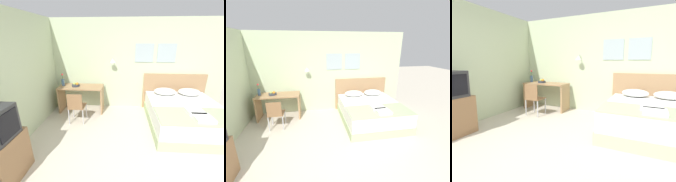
% 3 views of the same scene
% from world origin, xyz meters
% --- Properties ---
extents(ground_plane, '(24.00, 24.00, 0.00)m').
position_xyz_m(ground_plane, '(0.00, 0.00, 0.00)').
color(ground_plane, beige).
extents(wall_back, '(5.50, 0.31, 2.65)m').
position_xyz_m(wall_back, '(0.01, 2.75, 1.33)').
color(wall_back, beige).
rests_on(wall_back, ground_plane).
extents(bed, '(1.72, 1.99, 0.57)m').
position_xyz_m(bed, '(1.30, 1.67, 0.28)').
color(bed, '#B2C693').
rests_on(bed, ground_plane).
extents(headboard, '(1.84, 0.06, 1.10)m').
position_xyz_m(headboard, '(1.30, 2.70, 0.55)').
color(headboard, '#A87F56').
rests_on(headboard, ground_plane).
extents(pillow_left, '(0.60, 0.46, 0.18)m').
position_xyz_m(pillow_left, '(0.96, 2.39, 0.66)').
color(pillow_left, white).
rests_on(pillow_left, bed).
extents(pillow_right, '(0.60, 0.46, 0.18)m').
position_xyz_m(pillow_right, '(1.65, 2.39, 0.66)').
color(pillow_right, white).
rests_on(pillow_right, bed).
extents(throw_blanket, '(1.67, 0.80, 0.02)m').
position_xyz_m(throw_blanket, '(1.30, 1.10, 0.58)').
color(throw_blanket, '#B2C693').
rests_on(throw_blanket, bed).
extents(folded_towel_near_foot, '(0.35, 0.33, 0.06)m').
position_xyz_m(folded_towel_near_foot, '(1.30, 1.23, 0.63)').
color(folded_towel_near_foot, white).
rests_on(folded_towel_near_foot, throw_blanket).
extents(folded_towel_mid_bed, '(0.35, 0.34, 0.06)m').
position_xyz_m(folded_towel_mid_bed, '(1.34, 0.96, 0.63)').
color(folded_towel_mid_bed, white).
rests_on(folded_towel_mid_bed, throw_blanket).
extents(desk, '(1.28, 0.58, 0.78)m').
position_xyz_m(desk, '(-1.47, 2.34, 0.55)').
color(desk, '#A87F56').
rests_on(desk, ground_plane).
extents(desk_chair, '(0.40, 0.40, 0.83)m').
position_xyz_m(desk_chair, '(-1.42, 1.64, 0.49)').
color(desk_chair, '#8E6642').
rests_on(desk_chair, ground_plane).
extents(fruit_bowl, '(0.23, 0.23, 0.12)m').
position_xyz_m(fruit_bowl, '(-1.61, 2.33, 0.82)').
color(fruit_bowl, '#333842').
rests_on(fruit_bowl, desk).
extents(flower_vase, '(0.08, 0.08, 0.36)m').
position_xyz_m(flower_vase, '(-2.00, 2.37, 0.90)').
color(flower_vase, '#4C7099').
rests_on(flower_vase, desk).
extents(tv_stand, '(0.50, 0.67, 0.73)m').
position_xyz_m(tv_stand, '(-2.08, -0.06, 0.37)').
color(tv_stand, '#8E6642').
rests_on(tv_stand, ground_plane).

